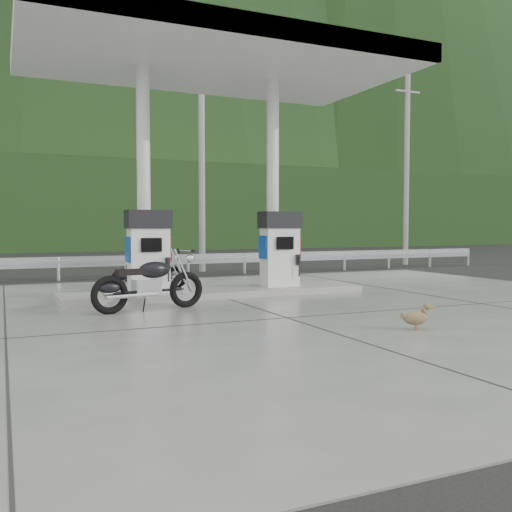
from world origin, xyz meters
name	(u,v)px	position (x,y,z in m)	size (l,w,h in m)	color
ground	(263,311)	(0.00, 0.00, 0.00)	(160.00, 160.00, 0.00)	black
forecourt_apron	(263,311)	(0.00, 0.00, 0.01)	(18.00, 14.00, 0.02)	slate
pump_island	(218,292)	(0.00, 2.50, 0.10)	(7.00, 1.40, 0.15)	gray
gas_pump_left	(149,251)	(-1.60, 2.50, 1.07)	(0.95, 0.55, 1.80)	white
gas_pump_right	(280,249)	(1.60, 2.50, 1.07)	(0.95, 0.55, 1.80)	white
canopy_column_left	(144,179)	(-1.60, 2.90, 2.67)	(0.30, 0.30, 5.00)	white
canopy_column_right	(273,183)	(1.60, 2.90, 2.67)	(0.30, 0.30, 5.00)	white
canopy_roof	(217,60)	(0.00, 2.50, 5.37)	(8.50, 5.00, 0.40)	white
guardrail	(158,255)	(0.00, 8.00, 0.71)	(26.00, 0.16, 1.42)	#AAAEB3
road	(134,269)	(0.00, 11.50, 0.00)	(60.00, 7.00, 0.01)	black
utility_pole_b	(202,159)	(2.00, 9.50, 4.00)	(0.22, 0.22, 8.00)	gray
utility_pole_c	(407,169)	(11.00, 9.50, 4.00)	(0.22, 0.22, 8.00)	gray
tree_band	(75,206)	(0.00, 30.00, 3.00)	(80.00, 6.00, 6.00)	black
forested_hills	(45,240)	(0.00, 60.00, 0.00)	(100.00, 40.00, 140.00)	black
motorcycle_left	(149,275)	(-1.27, 3.81, 0.45)	(1.81, 0.57, 0.86)	black
motorcycle_right	(149,284)	(-1.98, 0.85, 0.52)	(2.12, 0.67, 1.00)	black
duck	(415,318)	(1.29, -2.82, 0.19)	(0.49, 0.14, 0.35)	brown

